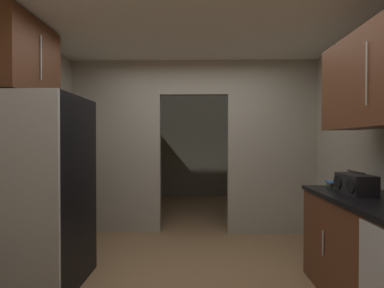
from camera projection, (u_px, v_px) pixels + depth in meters
kitchen_overhead_slab at (191, 25)px, 2.79m from camera, size 4.05×7.35×0.06m
kitchen_partition at (193, 142)px, 3.97m from camera, size 3.65×0.12×2.58m
adjoining_room_shell at (195, 145)px, 5.92m from camera, size 3.65×2.84×2.58m
refrigerator at (44, 192)px, 2.48m from camera, size 0.70×0.80×1.80m
upper_cabinet_fridgeside at (23, 58)px, 2.58m from camera, size 0.36×0.77×0.73m
boombox at (355, 184)px, 2.32m from camera, size 0.21×0.35×0.20m
book_stack at (334, 184)px, 2.66m from camera, size 0.16×0.18×0.05m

